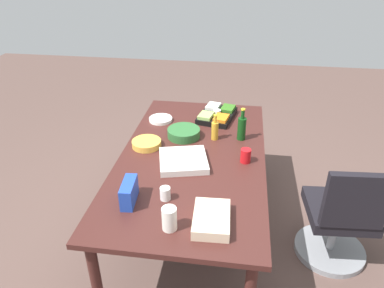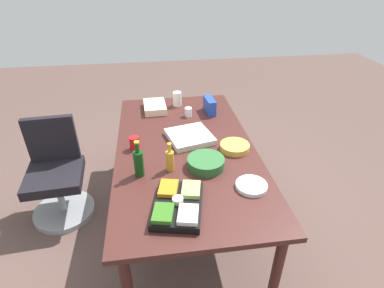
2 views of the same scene
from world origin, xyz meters
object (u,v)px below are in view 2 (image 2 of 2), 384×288
Objects in this scene: dressing_bottle at (170,160)px; red_solo_cup at (135,143)px; conference_table at (186,154)px; sheet_cake at (155,107)px; office_chair at (57,180)px; paper_plate_stack at (251,186)px; chip_bowl at (235,147)px; chip_bag_blue at (210,105)px; mayo_jar at (177,99)px; salad_bowl at (206,163)px; veggie_tray at (178,204)px; wine_bottle at (139,162)px; paper_cup at (188,112)px; pizza_box at (190,137)px.

red_solo_cup is at bearing -141.20° from dressing_bottle.
sheet_cake is (-0.77, -0.23, 0.10)m from conference_table.
office_chair reaches higher than paper_plate_stack.
dressing_bottle is at bearing -69.56° from chip_bowl.
office_chair is at bearing -73.71° from chip_bag_blue.
paper_plate_stack is (0.49, -0.01, -0.01)m from chip_bowl.
red_solo_cup is at bearing -94.98° from conference_table.
dressing_bottle reaches higher than mayo_jar.
mayo_jar reaches higher than salad_bowl.
mayo_jar reaches higher than chip_bowl.
veggie_tray is at bearing 3.42° from sheet_cake.
sheet_cake is 0.26m from mayo_jar.
wine_bottle is at bearing -148.29° from veggie_tray.
office_chair is 0.88m from red_solo_cup.
office_chair is at bearing -131.87° from veggie_tray.
paper_cup is at bearing 16.93° from mayo_jar.
salad_bowl is 0.64m from red_solo_cup.
pizza_box is (-0.13, 0.05, 0.09)m from conference_table.
salad_bowl is 1.23× the size of dressing_bottle.
pizza_box is at bearing -28.16° from chip_bag_blue.
veggie_tray is at bearing -10.36° from paper_cup.
pizza_box is 0.70m from sheet_cake.
veggie_tray is at bearing 31.71° from wine_bottle.
pizza_box is 2.39× the size of mayo_jar.
paper_cup is at bearing -178.73° from salad_bowl.
pizza_box is 1.56× the size of dressing_bottle.
office_chair is 10.24× the size of paper_cup.
pizza_box is 0.72m from mayo_jar.
veggie_tray is at bearing -18.87° from chip_bag_blue.
dressing_bottle reaches higher than paper_cup.
wine_bottle is (0.24, -0.78, 0.08)m from chip_bowl.
office_chair is 1.29m from pizza_box.
sheet_cake is 1.12m from salad_bowl.
sheet_cake is 1.12× the size of wine_bottle.
office_chair is at bearing -100.62° from chip_bowl.
office_chair reaches higher than chip_bag_blue.
sheet_cake is at bearing -103.60° from chip_bag_blue.
conference_table is 0.44m from red_solo_cup.
pizza_box is at bearing 167.31° from veggie_tray.
wine_bottle reaches higher than red_solo_cup.
pizza_box is 0.58m from chip_bag_blue.
veggie_tray is (0.42, 0.01, -0.05)m from dressing_bottle.
red_solo_cup is at bearing -173.50° from wine_bottle.
office_chair is 1.44m from veggie_tray.
sheet_cake is (-0.57, 0.94, 0.42)m from office_chair.
paper_cup is 0.31× the size of wine_bottle.
paper_cup is 0.38m from sheet_cake.
paper_cup is at bearing 106.55° from office_chair.
salad_bowl is 0.49m from veggie_tray.
paper_cup reaches higher than paper_plate_stack.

